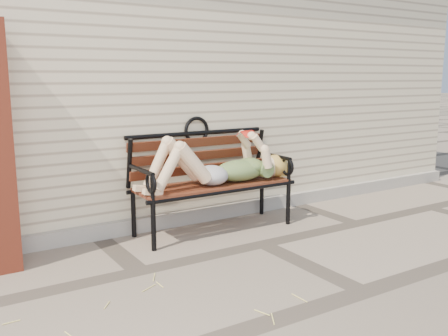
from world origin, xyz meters
TOP-DOWN VIEW (x-y plane):
  - ground at (0.00, 0.00)m, footprint 80.00×80.00m
  - house_wall at (0.00, 3.00)m, footprint 8.00×4.00m
  - foundation_strip at (0.00, 0.97)m, footprint 8.00×0.10m
  - garden_bench at (-0.17, 0.73)m, footprint 1.77×0.71m
  - reading_woman at (-0.15, 0.59)m, footprint 1.67×0.38m

SIDE VIEW (x-z plane):
  - ground at x=0.00m, z-range 0.00..0.00m
  - foundation_strip at x=0.00m, z-range 0.00..0.15m
  - garden_bench at x=-0.17m, z-range 0.07..1.22m
  - reading_woman at x=-0.15m, z-range 0.42..0.95m
  - house_wall at x=0.00m, z-range 0.00..3.00m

